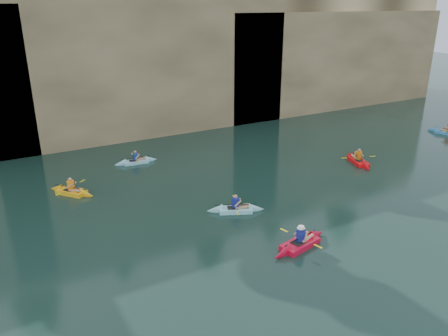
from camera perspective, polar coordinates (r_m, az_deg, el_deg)
ground at (r=17.96m, az=11.95°, el=-14.32°), size 160.00×160.00×0.00m
cliff at (r=42.17m, az=-15.91°, el=14.28°), size 70.00×16.00×12.00m
cliff_slab_center at (r=35.75m, az=-9.62°, el=13.25°), size 24.00×2.40×11.40m
cliff_slab_east at (r=46.63m, az=14.80°, el=13.59°), size 26.00×2.40×9.84m
sea_cave_center at (r=34.33m, az=-18.26°, el=5.20°), size 3.50×1.00×3.20m
sea_cave_east at (r=39.21m, az=2.17°, el=9.04°), size 5.00×1.00×4.50m
main_kayaker at (r=19.99m, az=9.90°, el=-9.67°), size 3.51×2.29×1.27m
kayaker_ltblue_near at (r=22.79m, az=1.51°, el=-5.39°), size 3.04×2.17×1.19m
kayaker_red_far at (r=30.99m, az=17.11°, el=0.90°), size 2.35×3.47×1.26m
kayaker_yellow at (r=26.32m, az=-19.29°, el=-2.90°), size 2.46×2.79×1.23m
kayaker_ltblue_mid at (r=30.17m, az=-11.45°, el=0.86°), size 2.98×2.22×1.11m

